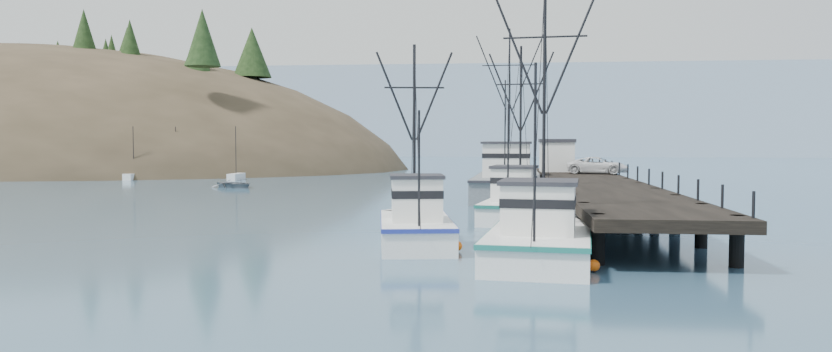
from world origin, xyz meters
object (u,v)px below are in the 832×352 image
Objects in this scene: trawler_far at (518,206)px; motorboat at (235,188)px; trawler_near at (541,238)px; pier_shed at (557,155)px; trawler_mid at (415,227)px; pickup_truck at (598,165)px; pier at (598,187)px; work_vessel at (508,183)px.

motorboat is (-26.86, 25.15, -0.82)m from trawler_far.
trawler_near reaches higher than trawler_far.
trawler_near reaches higher than pier_shed.
motorboat is (-21.87, 36.13, -0.82)m from trawler_mid.
trawler_near reaches higher than trawler_mid.
trawler_near is at bearing -176.21° from pickup_truck.
motorboat is (-30.67, 5.27, -3.42)m from pier_shed.
trawler_near is 30.81m from pickup_truck.
trawler_mid is 42.24m from motorboat.
pier_shed reaches higher than pier.
work_vessel is (4.59, 27.15, 0.41)m from trawler_mid.
trawler_near is 2.55× the size of motorboat.
trawler_mid reaches higher than motorboat.
pier_shed is (3.19, 33.98, 2.60)m from trawler_near.
work_vessel reaches higher than trawler_near.
pier_shed is (4.21, 3.71, 2.19)m from work_vessel.
trawler_far is 2.26× the size of motorboat.
trawler_far is 20.41m from pier_shed.
trawler_near is 0.70× the size of work_vessel.
trawler_far reaches higher than pier.
trawler_near is 1.13× the size of trawler_far.
trawler_far is 16.18m from work_vessel.
pier is 4.55× the size of trawler_mid.
pier_shed is (8.80, 30.86, 2.60)m from trawler_mid.
trawler_mid is 2.00× the size of pickup_truck.
trawler_near is at bearing -104.26° from pier.
work_vessel is at bearing 91.93° from trawler_near.
trawler_near is 14.11m from trawler_far.
motorboat is at bearing 136.88° from trawler_far.
work_vessel reaches higher than pickup_truck.
trawler_near is 30.29m from work_vessel.
motorboat is at bearing 161.25° from work_vessel.
trawler_mid reaches higher than pier.
work_vessel is 7.35m from pickup_truck.
trawler_far is (-5.32, -4.34, -0.87)m from pier.
pickup_truck reaches higher than motorboat.
pier is at bearing -64.24° from work_vessel.
pier is at bearing -84.47° from motorboat.
trawler_mid is at bearing 171.79° from pickup_truck.
pickup_truck is (3.00, -3.85, -0.75)m from pier_shed.
pier_shed is at bearing 84.64° from trawler_near.
trawler_mid is at bearing -123.90° from pier.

